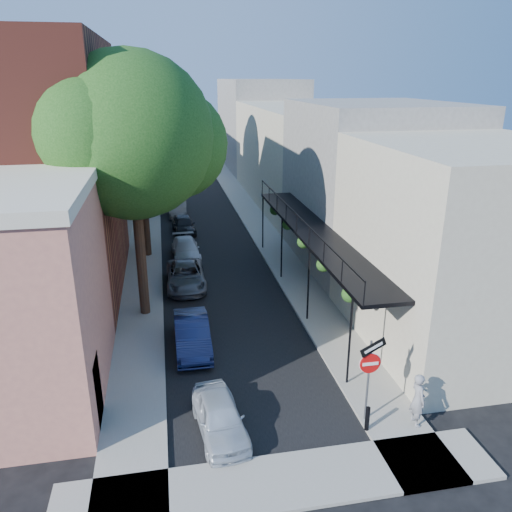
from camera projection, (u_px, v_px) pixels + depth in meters
name	position (u px, v px, depth m)	size (l,w,h in m)	color
ground	(274.00, 457.00, 14.30)	(160.00, 160.00, 0.00)	black
road_surface	(196.00, 206.00, 42.03)	(6.00, 64.00, 0.01)	black
sidewalk_left	(148.00, 207.00, 41.31)	(2.00, 64.00, 0.12)	gray
sidewalk_right	(243.00, 203.00, 42.71)	(2.00, 64.00, 0.12)	gray
sidewalk_cross	(282.00, 482.00, 13.36)	(12.00, 2.00, 0.12)	gray
buildings_left	(71.00, 152.00, 37.58)	(10.10, 59.10, 12.00)	tan
buildings_right	(302.00, 151.00, 41.62)	(9.80, 55.00, 10.00)	beige
sign_post	(370.00, 366.00, 15.06)	(0.89, 0.17, 2.99)	#595B60
bollard	(367.00, 419.00, 15.11)	(0.14, 0.14, 0.80)	black
oak_near	(142.00, 139.00, 20.52)	(7.48, 6.80, 11.42)	#2F1F12
oak_mid	(146.00, 137.00, 28.16)	(6.60, 6.00, 10.20)	#2F1F12
oak_far	(148.00, 106.00, 36.11)	(7.70, 7.00, 11.90)	#2F1F12
parked_car_a	(220.00, 417.00, 15.12)	(1.34, 3.34, 1.14)	silver
parked_car_b	(192.00, 334.00, 19.82)	(1.35, 3.87, 1.27)	#151D43
parked_car_c	(186.00, 276.00, 25.73)	(1.96, 4.25, 1.18)	#595B61
parked_car_d	(186.00, 249.00, 29.80)	(1.56, 3.84, 1.12)	silver
parked_car_e	(184.00, 225.00, 34.58)	(1.42, 3.53, 1.20)	black
parked_car_f	(178.00, 208.00, 38.94)	(1.31, 3.77, 1.24)	#6A6059
parked_car_g	(166.00, 196.00, 42.78)	(1.95, 4.24, 1.18)	#8A939B
pedestrian	(418.00, 399.00, 15.23)	(0.64, 0.42, 1.75)	gray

